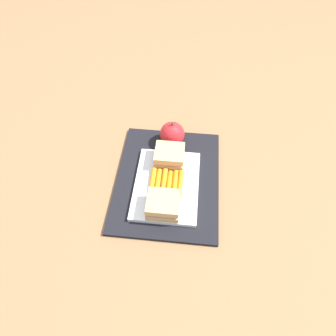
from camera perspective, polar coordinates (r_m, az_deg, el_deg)
ground_plane at (r=0.84m, az=-0.09°, el=-2.41°), size 2.40×2.40×0.00m
lunchbag_mat at (r=0.83m, az=-0.09°, el=-2.22°), size 0.36×0.28×0.01m
food_tray at (r=0.81m, az=-0.27°, el=-3.22°), size 0.23×0.17×0.01m
sandwich_half_left at (r=0.75m, az=-0.91°, el=-6.98°), size 0.07×0.08×0.04m
sandwich_half_right at (r=0.83m, az=0.28°, el=2.29°), size 0.07×0.08×0.04m
carrot_sticks_bundle at (r=0.80m, az=-0.28°, el=-2.66°), size 0.08×0.09×0.02m
apple at (r=0.88m, az=0.75°, el=6.42°), size 0.07×0.07×0.08m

